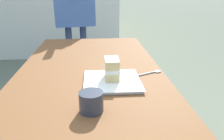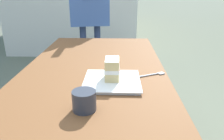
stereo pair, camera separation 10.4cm
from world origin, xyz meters
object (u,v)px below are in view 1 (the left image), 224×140
dessert_plate (112,81)px  diner_person (74,2)px  patio_table (91,89)px  dessert_fork (149,73)px  coffee_cup (91,102)px  cake_slice (112,69)px

dessert_plate → diner_person: (1.40, 0.28, 0.27)m
patio_table → diner_person: diner_person is taller
dessert_plate → diner_person: 1.45m
dessert_plate → dessert_fork: (0.10, -0.20, -0.00)m
patio_table → dessert_plate: (-0.12, -0.11, 0.10)m
dessert_fork → coffee_cup: (-0.35, 0.30, 0.04)m
diner_person → coffee_cup: bearing=-173.7°
dessert_plate → coffee_cup: size_ratio=2.99×
diner_person → dessert_plate: bearing=-168.8°
cake_slice → diner_person: 1.43m
patio_table → dessert_fork: size_ratio=10.37×
dessert_fork → coffee_cup: coffee_cup is taller
dessert_plate → dessert_fork: size_ratio=1.67×
cake_slice → diner_person: bearing=11.4°
dessert_plate → cake_slice: 0.06m
dessert_fork → diner_person: size_ratio=0.11×
cake_slice → dessert_plate: bearing=179.0°
dessert_fork → dessert_plate: bearing=116.6°
patio_table → cake_slice: cake_slice is taller
patio_table → dessert_plate: size_ratio=6.23×
patio_table → dessert_fork: (-0.02, -0.31, 0.09)m
patio_table → coffee_cup: coffee_cup is taller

